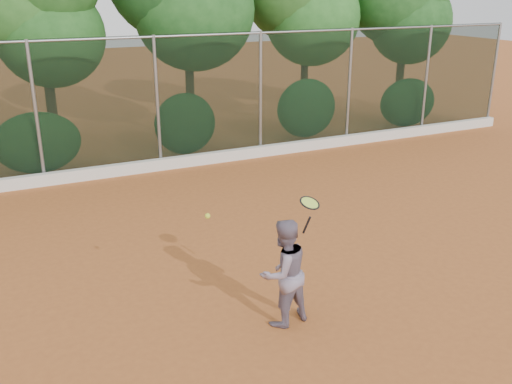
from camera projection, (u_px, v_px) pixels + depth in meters
name	position (u px, v px, depth m)	size (l,w,h in m)	color
ground	(282.00, 280.00, 9.55)	(80.00, 80.00, 0.00)	#A65827
concrete_curb	(163.00, 164.00, 15.29)	(24.00, 0.20, 0.30)	silver
tennis_player	(284.00, 273.00, 8.10)	(0.78, 0.61, 1.61)	slate
chainlink_fence	(157.00, 100.00, 14.87)	(24.09, 0.09, 3.50)	black
tennis_racket	(309.00, 205.00, 7.77)	(0.37, 0.36, 0.56)	black
tennis_ball_in_flight	(208.00, 216.00, 7.45)	(0.07, 0.07, 0.07)	#CBDB31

